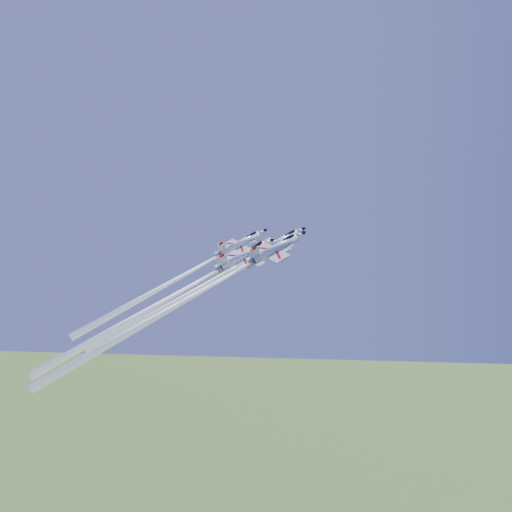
# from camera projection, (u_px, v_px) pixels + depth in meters

# --- Properties ---
(jet_lead) EXTENTS (30.75, 27.45, 35.88)m
(jet_lead) POSITION_uv_depth(u_px,v_px,m) (211.00, 281.00, 117.31)
(jet_lead) COLOR silver
(jet_left) EXTENTS (28.22, 24.97, 31.58)m
(jet_left) POSITION_uv_depth(u_px,v_px,m) (182.00, 276.00, 121.26)
(jet_left) COLOR silver
(jet_right) EXTENTS (33.53, 30.18, 40.54)m
(jet_right) POSITION_uv_depth(u_px,v_px,m) (190.00, 298.00, 105.56)
(jet_right) COLOR silver
(jet_slot) EXTENTS (30.76, 27.39, 35.48)m
(jet_slot) POSITION_uv_depth(u_px,v_px,m) (170.00, 297.00, 109.05)
(jet_slot) COLOR silver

